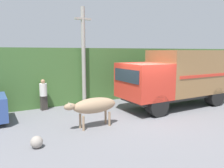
# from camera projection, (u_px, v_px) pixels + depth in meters

# --- Properties ---
(ground_plane) EXTENTS (60.00, 60.00, 0.00)m
(ground_plane) POSITION_uv_depth(u_px,v_px,m) (146.00, 117.00, 9.98)
(ground_plane) COLOR slate
(hillside_embankment) EXTENTS (32.00, 6.21, 3.16)m
(hillside_embankment) POSITION_uv_depth(u_px,v_px,m) (86.00, 71.00, 15.79)
(hillside_embankment) COLOR #426B33
(hillside_embankment) RESTS_ON ground_plane
(cargo_truck) EXTENTS (6.63, 2.36, 3.03)m
(cargo_truck) POSITION_uv_depth(u_px,v_px,m) (181.00, 75.00, 11.78)
(cargo_truck) COLOR #2D2D2D
(cargo_truck) RESTS_ON ground_plane
(brown_cow) EXTENTS (2.15, 0.61, 1.18)m
(brown_cow) POSITION_uv_depth(u_px,v_px,m) (94.00, 106.00, 8.54)
(brown_cow) COLOR #9E7F60
(brown_cow) RESTS_ON ground_plane
(pedestrian_on_hill) EXTENTS (0.46, 0.46, 1.58)m
(pedestrian_on_hill) POSITION_uv_depth(u_px,v_px,m) (43.00, 94.00, 11.06)
(pedestrian_on_hill) COLOR #38332D
(pedestrian_on_hill) RESTS_ON ground_plane
(utility_pole) EXTENTS (0.90, 0.22, 5.33)m
(utility_pole) POSITION_uv_depth(u_px,v_px,m) (84.00, 55.00, 11.92)
(utility_pole) COLOR #9E998E
(utility_pole) RESTS_ON ground_plane
(roadside_rock) EXTENTS (0.38, 0.38, 0.38)m
(roadside_rock) POSITION_uv_depth(u_px,v_px,m) (37.00, 142.00, 6.76)
(roadside_rock) COLOR gray
(roadside_rock) RESTS_ON ground_plane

